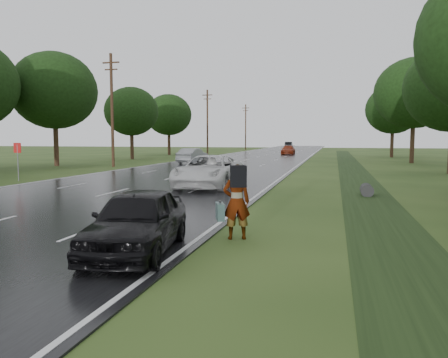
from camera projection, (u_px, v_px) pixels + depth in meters
The scene contains 20 objects.
road at pixel (254, 158), 56.23m from camera, with size 14.00×180.00×0.04m, color black.
edge_stripe_east at pixel (307, 158), 54.58m from camera, with size 0.12×180.00×0.01m, color silver.
edge_stripe_west at pixel (204, 157), 57.88m from camera, with size 0.12×180.00×0.01m, color silver.
center_line at pixel (254, 158), 56.23m from camera, with size 0.12×180.00×0.01m, color silver.
drainage_ditch at pixel (357, 178), 28.04m from camera, with size 2.20×120.00×0.56m.
road_sign at pixel (18, 154), 26.31m from camera, with size 0.50×0.06×2.30m.
utility_pole_mid at pixel (112, 109), 38.69m from camera, with size 1.60×0.26×10.00m.
utility_pole_far at pixel (207, 121), 67.65m from camera, with size 1.60×0.26×10.00m.
utility_pole_distant at pixel (246, 126), 96.60m from camera, with size 1.60×0.26×10.00m.
tree_east_d at pixel (414, 93), 44.45m from camera, with size 8.00×8.00×10.76m.
tree_east_f at pixel (393, 110), 58.11m from camera, with size 7.20×7.20×9.62m.
tree_west_c at pixel (54, 91), 39.95m from camera, with size 7.80×7.80×10.43m.
tree_west_d at pixel (131, 111), 53.37m from camera, with size 6.60×6.60×8.80m.
tree_west_f at pixel (169, 115), 67.00m from camera, with size 7.00×7.00×9.29m.
pedestrian at pixel (236, 201), 11.10m from camera, with size 1.01×0.78×1.93m.
white_pickup at pixel (209, 171), 22.67m from camera, with size 2.75×5.97×1.66m, color silver.
dark_sedan at pixel (137, 220), 9.74m from camera, with size 1.68×4.19×1.43m, color black.
silver_sedan at pixel (193, 156), 43.72m from camera, with size 1.62×4.64×1.53m, color gray.
far_car_red at pixel (288, 150), 67.80m from camera, with size 1.96×4.82×1.40m, color maroon.
far_car_dark at pixel (289, 145), 107.78m from camera, with size 1.70×4.89×1.61m, color black.
Camera 1 is at (10.06, -10.46, 2.59)m, focal length 35.00 mm.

